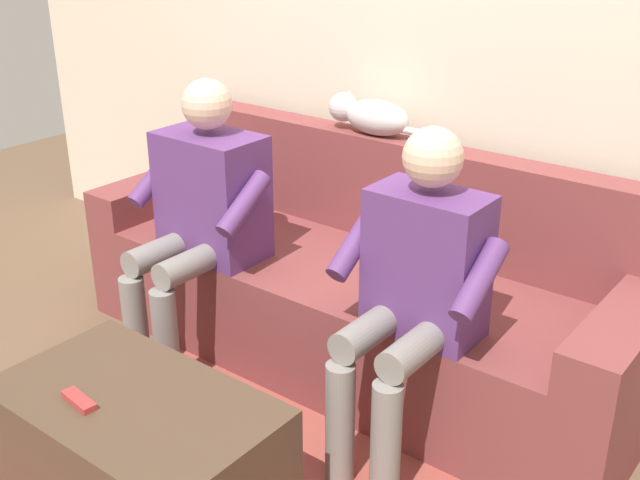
{
  "coord_description": "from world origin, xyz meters",
  "views": [
    {
      "loc": [
        -1.66,
        2.28,
        1.8
      ],
      "look_at": [
        0.0,
        0.14,
        0.63
      ],
      "focal_mm": 43.7,
      "sensor_mm": 36.0,
      "label": 1
    }
  ],
  "objects_px": {
    "cat_on_backrest": "(370,115)",
    "remote_red": "(79,400)",
    "couch": "(357,291)",
    "person_left_seated": "(415,283)",
    "coffee_table": "(139,453)",
    "person_right_seated": "(202,207)"
  },
  "relations": [
    {
      "from": "cat_on_backrest",
      "to": "remote_red",
      "type": "distance_m",
      "value": 1.68
    },
    {
      "from": "couch",
      "to": "person_left_seated",
      "type": "height_order",
      "value": "person_left_seated"
    },
    {
      "from": "coffee_table",
      "to": "cat_on_backrest",
      "type": "height_order",
      "value": "cat_on_backrest"
    },
    {
      "from": "couch",
      "to": "cat_on_backrest",
      "type": "distance_m",
      "value": 0.75
    },
    {
      "from": "person_right_seated",
      "to": "remote_red",
      "type": "bearing_deg",
      "value": 113.64
    },
    {
      "from": "person_left_seated",
      "to": "remote_red",
      "type": "distance_m",
      "value": 1.11
    },
    {
      "from": "coffee_table",
      "to": "remote_red",
      "type": "distance_m",
      "value": 0.27
    },
    {
      "from": "person_left_seated",
      "to": "cat_on_backrest",
      "type": "relative_size",
      "value": 2.16
    },
    {
      "from": "cat_on_backrest",
      "to": "remote_red",
      "type": "xyz_separation_m",
      "value": [
        -0.05,
        1.58,
        -0.55
      ]
    },
    {
      "from": "remote_red",
      "to": "couch",
      "type": "bearing_deg",
      "value": 92.32
    },
    {
      "from": "cat_on_backrest",
      "to": "remote_red",
      "type": "relative_size",
      "value": 3.92
    },
    {
      "from": "person_left_seated",
      "to": "couch",
      "type": "bearing_deg",
      "value": -38.49
    },
    {
      "from": "couch",
      "to": "remote_red",
      "type": "bearing_deg",
      "value": 85.36
    },
    {
      "from": "person_right_seated",
      "to": "couch",
      "type": "bearing_deg",
      "value": -143.61
    },
    {
      "from": "couch",
      "to": "coffee_table",
      "type": "xyz_separation_m",
      "value": [
        0.0,
        1.18,
        -0.09
      ]
    },
    {
      "from": "coffee_table",
      "to": "remote_red",
      "type": "height_order",
      "value": "remote_red"
    },
    {
      "from": "remote_red",
      "to": "person_left_seated",
      "type": "bearing_deg",
      "value": 62.43
    },
    {
      "from": "person_right_seated",
      "to": "cat_on_backrest",
      "type": "xyz_separation_m",
      "value": [
        -0.36,
        -0.66,
        0.3
      ]
    },
    {
      "from": "person_right_seated",
      "to": "coffee_table",
      "type": "bearing_deg",
      "value": 122.3
    },
    {
      "from": "coffee_table",
      "to": "person_right_seated",
      "type": "relative_size",
      "value": 0.76
    },
    {
      "from": "couch",
      "to": "remote_red",
      "type": "distance_m",
      "value": 1.31
    },
    {
      "from": "couch",
      "to": "cat_on_backrest",
      "type": "bearing_deg",
      "value": -61.67
    }
  ]
}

